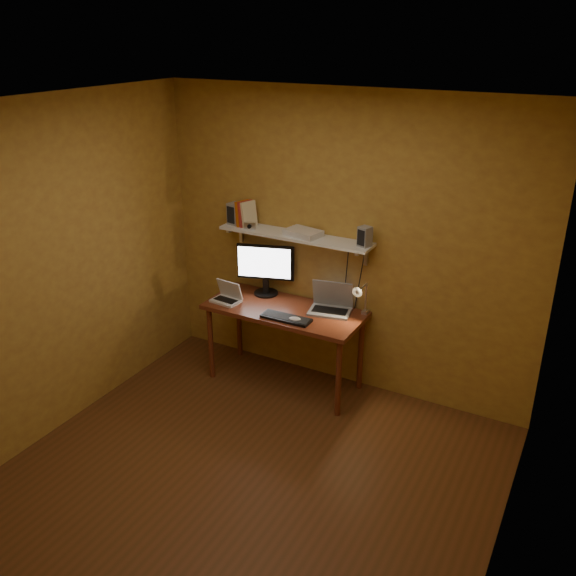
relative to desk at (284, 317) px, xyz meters
The scene contains 14 objects.
room 1.48m from the desk, 72.73° to the right, with size 3.44×3.24×2.64m.
desk is the anchor object (origin of this frame).
wall_shelf 0.72m from the desk, 90.00° to the left, with size 1.40×0.25×0.21m.
monitor 0.50m from the desk, 147.23° to the left, with size 0.51×0.28×0.47m.
laptop 0.44m from the desk, 22.27° to the left, with size 0.40×0.32×0.26m.
netbook 0.55m from the desk, 168.65° to the right, with size 0.27×0.20×0.19m.
keyboard 0.24m from the desk, 57.48° to the right, with size 0.43×0.14×0.02m, color black.
mouse 0.29m from the desk, 42.43° to the right, with size 0.11×0.07×0.04m, color silver.
desk_lamp 0.73m from the desk, 10.81° to the left, with size 0.09×0.23×0.38m.
speaker_left 1.03m from the desk, 162.37° to the left, with size 0.11×0.11×0.19m, color gray.
speaker_right 1.04m from the desk, 16.62° to the left, with size 0.09×0.09×0.17m, color gray.
books 0.98m from the desk, 158.40° to the left, with size 0.16×0.16×0.23m.
shelf_camera 0.86m from the desk, 162.63° to the left, with size 0.11×0.06×0.06m.
router 0.77m from the desk, 68.33° to the left, with size 0.30×0.20×0.05m, color silver.
Camera 1 is at (1.93, -2.94, 3.03)m, focal length 38.00 mm.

